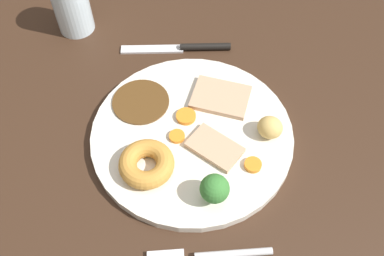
% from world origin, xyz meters
% --- Properties ---
extents(dining_table, '(1.20, 0.84, 0.04)m').
position_xyz_m(dining_table, '(0.00, 0.00, 0.02)').
color(dining_table, '#382316').
rests_on(dining_table, ground).
extents(dinner_plate, '(0.29, 0.29, 0.01)m').
position_xyz_m(dinner_plate, '(-0.04, 0.01, 0.04)').
color(dinner_plate, silver).
rests_on(dinner_plate, dining_table).
extents(gravy_pool, '(0.09, 0.09, 0.00)m').
position_xyz_m(gravy_pool, '(0.02, 0.08, 0.05)').
color(gravy_pool, '#563819').
rests_on(gravy_pool, dinner_plate).
extents(meat_slice_main, '(0.08, 0.08, 0.01)m').
position_xyz_m(meat_slice_main, '(-0.07, -0.02, 0.05)').
color(meat_slice_main, tan).
rests_on(meat_slice_main, dinner_plate).
extents(meat_slice_under, '(0.09, 0.10, 0.01)m').
position_xyz_m(meat_slice_under, '(0.02, -0.04, 0.05)').
color(meat_slice_under, tan).
rests_on(meat_slice_under, dinner_plate).
extents(yorkshire_pudding, '(0.07, 0.07, 0.02)m').
position_xyz_m(yorkshire_pudding, '(-0.09, 0.07, 0.06)').
color(yorkshire_pudding, '#C68938').
rests_on(yorkshire_pudding, dinner_plate).
extents(roast_potato_left, '(0.05, 0.05, 0.03)m').
position_xyz_m(roast_potato_left, '(-0.05, -0.10, 0.07)').
color(roast_potato_left, '#D8B260').
rests_on(roast_potato_left, dinner_plate).
extents(carrot_coin_front, '(0.03, 0.03, 0.01)m').
position_xyz_m(carrot_coin_front, '(-0.01, 0.01, 0.05)').
color(carrot_coin_front, orange).
rests_on(carrot_coin_front, dinner_plate).
extents(carrot_coin_back, '(0.02, 0.02, 0.01)m').
position_xyz_m(carrot_coin_back, '(-0.10, -0.07, 0.05)').
color(carrot_coin_back, orange).
rests_on(carrot_coin_back, dinner_plate).
extents(carrot_coin_side, '(0.02, 0.02, 0.01)m').
position_xyz_m(carrot_coin_side, '(-0.05, 0.03, 0.05)').
color(carrot_coin_side, orange).
rests_on(carrot_coin_side, dinner_plate).
extents(broccoli_floret, '(0.04, 0.04, 0.04)m').
position_xyz_m(broccoli_floret, '(-0.14, -0.01, 0.07)').
color(broccoli_floret, '#8CB766').
rests_on(broccoli_floret, dinner_plate).
extents(fork, '(0.02, 0.15, 0.01)m').
position_xyz_m(fork, '(-0.21, 0.00, 0.04)').
color(fork, silver).
rests_on(fork, dining_table).
extents(knife, '(0.03, 0.19, 0.01)m').
position_xyz_m(knife, '(0.14, 0.00, 0.04)').
color(knife, black).
rests_on(knife, dining_table).
extents(water_glass, '(0.06, 0.06, 0.10)m').
position_xyz_m(water_glass, '(0.21, 0.19, 0.08)').
color(water_glass, silver).
rests_on(water_glass, dining_table).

